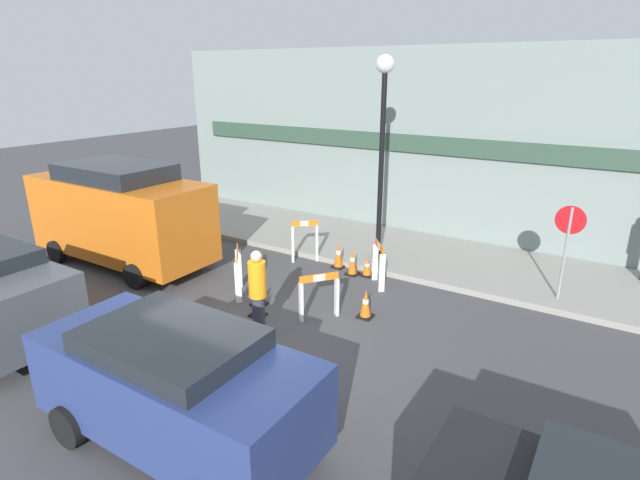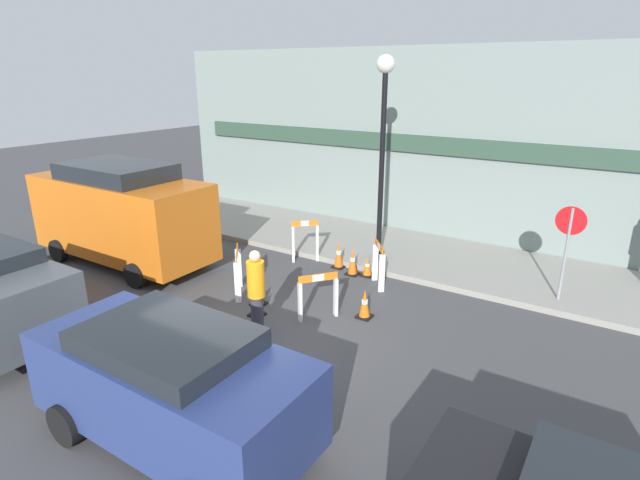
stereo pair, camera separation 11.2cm
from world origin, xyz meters
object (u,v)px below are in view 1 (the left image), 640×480
at_px(stop_sign, 568,237).
at_px(work_van, 120,211).
at_px(streetlamp_post, 383,132).
at_px(parked_car_1, 175,382).
at_px(person_worker, 258,291).

xyz_separation_m(stop_sign, work_van, (-10.02, -3.37, -0.11)).
bearing_deg(stop_sign, streetlamp_post, -0.19).
distance_m(parked_car_1, work_van, 7.50).
height_order(person_worker, parked_car_1, person_worker).
height_order(stop_sign, parked_car_1, stop_sign).
bearing_deg(parked_car_1, work_van, 147.73).
bearing_deg(person_worker, work_van, 66.56).
height_order(person_worker, work_van, work_van).
distance_m(streetlamp_post, person_worker, 5.30).
relative_size(person_worker, work_van, 0.34).
bearing_deg(stop_sign, parked_car_1, 65.33).
height_order(parked_car_1, work_van, work_van).
bearing_deg(work_van, streetlamp_post, 32.16).
xyz_separation_m(streetlamp_post, stop_sign, (4.40, -0.16, -1.86)).
bearing_deg(streetlamp_post, parked_car_1, -84.65).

